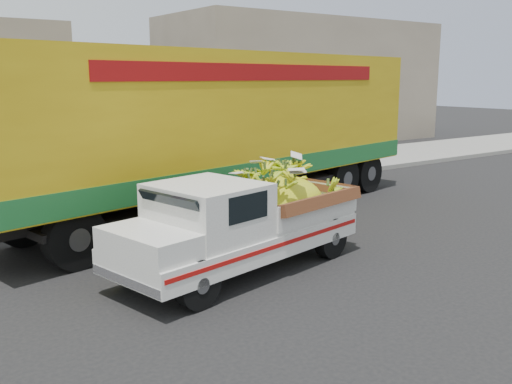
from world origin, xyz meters
TOP-DOWN VIEW (x-y plane):
  - ground at (0.00, 0.00)m, footprint 100.00×100.00m
  - curb at (0.00, 5.83)m, footprint 60.00×0.25m
  - sidewalk at (0.00, 7.93)m, footprint 60.00×4.00m
  - building_right at (14.00, 14.83)m, footprint 14.00×6.00m
  - pickup_truck at (0.37, -0.13)m, footprint 4.84×2.58m
  - semi_trailer at (2.02, 3.38)m, footprint 12.09×4.82m

SIDE VIEW (x-z plane):
  - ground at x=0.00m, z-range 0.00..0.00m
  - sidewalk at x=0.00m, z-range 0.00..0.14m
  - curb at x=0.00m, z-range 0.00..0.15m
  - pickup_truck at x=0.37m, z-range 0.06..1.67m
  - semi_trailer at x=2.02m, z-range 0.22..4.02m
  - building_right at x=14.00m, z-range 0.00..6.00m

